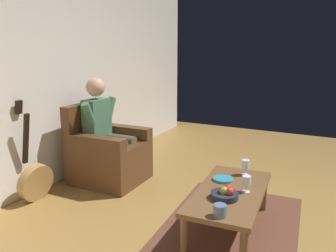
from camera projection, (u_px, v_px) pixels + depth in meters
ground_plane at (296, 235)px, 2.87m from camera, size 7.43×7.43×0.00m
wall_back at (50, 65)px, 3.78m from camera, size 6.59×0.06×2.77m
rug at (228, 230)px, 2.94m from camera, size 1.91×1.27×0.01m
armchair at (107, 155)px, 4.01m from camera, size 0.73×0.80×0.93m
person_seated at (106, 127)px, 3.93m from camera, size 0.61×0.63×1.24m
coffee_table at (230, 196)px, 2.87m from camera, size 1.17×0.62×0.38m
guitar at (35, 179)px, 3.49m from camera, size 0.40×0.26×1.07m
wine_glass_near at (245, 165)px, 3.18m from camera, size 0.07×0.07×0.15m
wine_glass_far at (246, 181)px, 2.80m from camera, size 0.07×0.07×0.14m
fruit_bowl at (225, 194)px, 2.69m from camera, size 0.22×0.22×0.11m
decorative_dish at (223, 179)px, 3.07m from camera, size 0.19×0.19×0.02m
candle_jar at (220, 211)px, 2.40m from camera, size 0.10×0.10×0.09m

